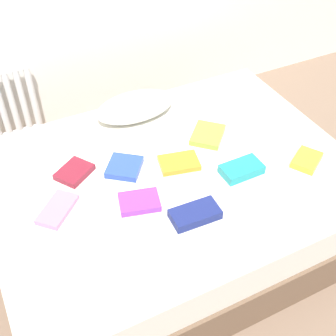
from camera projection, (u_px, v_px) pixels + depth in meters
name	position (u px, v px, depth m)	size (l,w,h in m)	color
ground_plane	(172.00, 230.00, 2.75)	(8.00, 8.00, 0.00)	#7F6651
bed	(172.00, 203.00, 2.58)	(2.00, 1.50, 0.50)	brown
pillow	(135.00, 107.00, 2.73)	(0.50, 0.26, 0.15)	white
textbook_teal	(242.00, 169.00, 2.38)	(0.22, 0.13, 0.05)	teal
textbook_white	(124.00, 247.00, 2.00)	(0.20, 0.19, 0.05)	white
textbook_purple	(139.00, 202.00, 2.22)	(0.20, 0.14, 0.03)	purple
textbook_pink	(57.00, 209.00, 2.18)	(0.23, 0.12, 0.03)	pink
textbook_maroon	(74.00, 172.00, 2.38)	(0.18, 0.14, 0.03)	maroon
textbook_yellow	(307.00, 160.00, 2.45)	(0.18, 0.13, 0.04)	yellow
textbook_navy	(195.00, 214.00, 2.15)	(0.24, 0.13, 0.05)	navy
textbook_blue	(124.00, 167.00, 2.41)	(0.18, 0.18, 0.04)	#2847B7
textbook_lime	(208.00, 135.00, 2.61)	(0.22, 0.17, 0.03)	#8CC638
textbook_orange	(179.00, 163.00, 2.43)	(0.21, 0.15, 0.03)	orange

